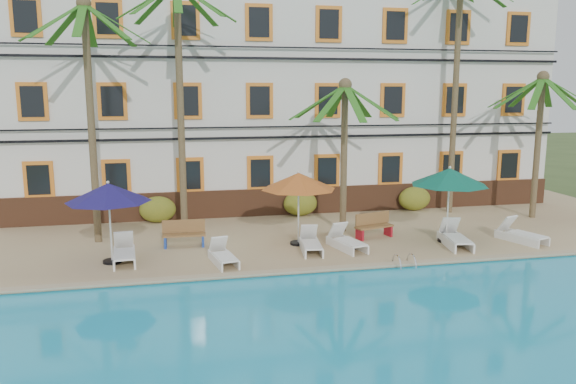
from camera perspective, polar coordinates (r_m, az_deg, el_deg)
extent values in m
plane|color=#384C23|center=(18.56, 5.30, -7.59)|extent=(100.00, 100.00, 0.00)
cube|color=tan|center=(23.17, 1.65, -3.60)|extent=(30.00, 12.00, 0.25)
cube|color=#1A9EC7|center=(12.51, 15.21, -16.64)|extent=(26.00, 12.00, 0.20)
cube|color=tan|center=(17.66, 6.18, -7.60)|extent=(30.00, 0.35, 0.06)
cube|color=silver|center=(27.38, -0.78, 9.39)|extent=(25.00, 6.00, 10.00)
cube|color=brown|center=(24.85, 0.61, -0.92)|extent=(25.00, 0.12, 1.20)
cube|color=orange|center=(24.62, -23.99, 1.15)|extent=(1.15, 0.10, 1.50)
cube|color=black|center=(24.58, -24.01, 1.13)|extent=(0.85, 0.04, 1.20)
cube|color=orange|center=(24.17, -17.02, 1.43)|extent=(1.15, 0.10, 1.50)
cube|color=black|center=(24.12, -17.03, 1.41)|extent=(0.85, 0.04, 1.20)
cube|color=orange|center=(24.08, -9.90, 1.70)|extent=(1.15, 0.10, 1.50)
cube|color=black|center=(24.03, -9.90, 1.68)|extent=(0.85, 0.04, 1.20)
cube|color=orange|center=(24.36, -2.83, 1.94)|extent=(1.15, 0.10, 1.50)
cube|color=black|center=(24.32, -2.81, 1.93)|extent=(0.85, 0.04, 1.20)
cube|color=orange|center=(25.01, 3.97, 2.15)|extent=(1.15, 0.10, 1.50)
cube|color=black|center=(24.96, 4.01, 2.13)|extent=(0.85, 0.04, 1.20)
cube|color=orange|center=(25.98, 10.36, 2.31)|extent=(1.15, 0.10, 1.50)
cube|color=black|center=(25.94, 10.40, 2.30)|extent=(0.85, 0.04, 1.20)
cube|color=orange|center=(27.26, 16.21, 2.44)|extent=(1.15, 0.10, 1.50)
cube|color=black|center=(27.21, 16.26, 2.42)|extent=(0.85, 0.04, 1.20)
cube|color=orange|center=(28.79, 21.49, 2.53)|extent=(1.15, 0.10, 1.50)
cube|color=black|center=(28.75, 21.55, 2.51)|extent=(0.85, 0.04, 1.20)
cube|color=orange|center=(24.37, -24.53, 8.36)|extent=(1.15, 0.10, 1.50)
cube|color=black|center=(24.32, -24.55, 8.35)|extent=(0.85, 0.04, 1.20)
cube|color=orange|center=(23.91, -17.42, 8.79)|extent=(1.15, 0.10, 1.50)
cube|color=black|center=(23.86, -17.43, 8.79)|extent=(0.85, 0.04, 1.20)
cube|color=orange|center=(23.82, -10.13, 9.09)|extent=(1.15, 0.10, 1.50)
cube|color=black|center=(23.77, -10.13, 9.09)|extent=(0.85, 0.04, 1.20)
cube|color=orange|center=(24.11, -2.90, 9.25)|extent=(1.15, 0.10, 1.50)
cube|color=black|center=(24.06, -2.88, 9.25)|extent=(0.85, 0.04, 1.20)
cube|color=orange|center=(24.76, 4.06, 9.27)|extent=(1.15, 0.10, 1.50)
cube|color=black|center=(24.71, 4.10, 9.26)|extent=(0.85, 0.04, 1.20)
cube|color=orange|center=(25.74, 10.58, 9.16)|extent=(1.15, 0.10, 1.50)
cube|color=black|center=(25.70, 10.62, 9.16)|extent=(0.85, 0.04, 1.20)
cube|color=orange|center=(27.03, 16.54, 8.96)|extent=(1.15, 0.10, 1.50)
cube|color=black|center=(26.98, 16.59, 8.95)|extent=(0.85, 0.04, 1.20)
cube|color=orange|center=(28.57, 21.91, 8.70)|extent=(1.15, 0.10, 1.50)
cube|color=black|center=(28.53, 21.96, 8.69)|extent=(0.85, 0.04, 1.20)
cube|color=orange|center=(24.52, -25.10, 15.83)|extent=(1.15, 0.10, 1.50)
cube|color=black|center=(24.47, -25.13, 15.84)|extent=(0.85, 0.04, 1.20)
cube|color=orange|center=(24.06, -17.85, 16.42)|extent=(1.15, 0.10, 1.50)
cube|color=black|center=(24.02, -17.86, 16.43)|extent=(0.85, 0.04, 1.20)
cube|color=orange|center=(23.98, -10.39, 16.76)|extent=(1.15, 0.10, 1.50)
cube|color=black|center=(23.93, -10.38, 16.77)|extent=(0.85, 0.04, 1.20)
cube|color=orange|center=(24.26, -2.97, 16.83)|extent=(1.15, 0.10, 1.50)
cube|color=black|center=(24.21, -2.95, 16.84)|extent=(0.85, 0.04, 1.20)
cube|color=orange|center=(24.91, 4.16, 16.65)|extent=(1.15, 0.10, 1.50)
cube|color=black|center=(24.86, 4.20, 16.66)|extent=(0.85, 0.04, 1.20)
cube|color=orange|center=(25.89, 10.82, 16.25)|extent=(1.15, 0.10, 1.50)
cube|color=black|center=(25.84, 10.87, 16.26)|extent=(0.85, 0.04, 1.20)
cube|color=orange|center=(27.16, 16.90, 15.71)|extent=(1.15, 0.10, 1.50)
cube|color=black|center=(27.12, 16.95, 15.72)|extent=(0.85, 0.04, 1.20)
cube|color=orange|center=(28.70, 22.35, 15.08)|extent=(1.15, 0.10, 1.50)
cube|color=black|center=(28.66, 22.41, 15.09)|extent=(0.85, 0.04, 1.20)
cube|color=black|center=(24.32, 0.70, 5.62)|extent=(25.00, 0.08, 0.10)
cube|color=black|center=(24.29, 0.70, 6.67)|extent=(25.00, 0.08, 0.06)
cube|color=black|center=(24.27, 0.72, 13.40)|extent=(25.00, 0.08, 0.10)
cube|color=black|center=(24.30, 0.72, 14.46)|extent=(25.00, 0.08, 0.06)
cylinder|color=brown|center=(21.01, -19.34, 6.27)|extent=(0.26, 0.26, 8.34)
sphere|color=brown|center=(21.17, -20.05, 17.58)|extent=(0.50, 0.50, 0.50)
cube|color=#246217|center=(22.15, -19.55, 15.58)|extent=(0.28, 2.16, 1.32)
cube|color=#246217|center=(21.95, -21.69, 15.50)|extent=(1.72, 1.72, 1.32)
cube|color=#246217|center=(21.26, -22.90, 15.62)|extent=(2.16, 0.28, 1.32)
cube|color=#246217|center=(20.46, -22.41, 15.89)|extent=(1.72, 1.72, 1.32)
cube|color=#246217|center=(20.04, -20.36, 16.15)|extent=(0.28, 2.16, 1.32)
cube|color=#246217|center=(20.26, -18.03, 16.21)|extent=(1.72, 1.72, 1.32)
cube|color=#246217|center=(20.98, -16.92, 16.05)|extent=(2.16, 0.28, 1.32)
cube|color=#246217|center=(21.76, -17.61, 15.79)|extent=(1.72, 1.72, 1.32)
cylinder|color=brown|center=(21.55, -10.85, 7.92)|extent=(0.26, 0.26, 9.22)
cube|color=#246217|center=(22.82, -11.26, 18.02)|extent=(0.28, 2.16, 1.32)
cube|color=#246217|center=(22.51, -13.28, 18.05)|extent=(1.72, 1.72, 1.32)
cube|color=#246217|center=(21.77, -14.19, 18.29)|extent=(2.16, 0.28, 1.32)
cube|color=#246217|center=(21.81, -8.26, 18.47)|extent=(2.16, 0.28, 1.32)
cube|color=#246217|center=(22.54, -9.23, 18.18)|extent=(1.72, 1.72, 1.32)
cylinder|color=brown|center=(21.66, 5.70, 3.31)|extent=(0.26, 0.26, 5.64)
sphere|color=brown|center=(21.51, 5.83, 10.80)|extent=(0.50, 0.50, 0.50)
cube|color=#246217|center=(22.53, 4.97, 9.15)|extent=(0.28, 2.16, 1.32)
cube|color=#246217|center=(22.02, 3.30, 9.14)|extent=(1.72, 1.72, 1.32)
cube|color=#246217|center=(21.21, 3.01, 9.10)|extent=(2.16, 0.28, 1.32)
cube|color=#246217|center=(20.56, 4.41, 9.04)|extent=(1.72, 1.72, 1.32)
cube|color=#246217|center=(20.49, 6.72, 9.00)|extent=(0.28, 2.16, 1.32)
cube|color=#246217|center=(21.04, 8.42, 8.99)|extent=(1.72, 1.72, 1.32)
cube|color=#246217|center=(21.86, 8.51, 9.04)|extent=(2.16, 0.28, 1.32)
cube|color=#246217|center=(22.47, 7.07, 9.10)|extent=(1.72, 1.72, 1.32)
cylinder|color=brown|center=(25.91, 16.60, 9.21)|extent=(0.26, 0.26, 10.26)
cylinder|color=brown|center=(26.17, 24.01, 4.06)|extent=(0.26, 0.26, 5.99)
sphere|color=brown|center=(26.06, 24.49, 10.61)|extent=(0.50, 0.50, 0.50)
cube|color=#246217|center=(26.93, 23.04, 9.30)|extent=(0.28, 2.16, 1.32)
cube|color=#246217|center=(26.24, 22.05, 9.36)|extent=(1.72, 1.72, 1.32)
cube|color=#246217|center=(25.44, 22.41, 9.33)|extent=(2.16, 0.28, 1.32)
cube|color=#246217|center=(24.99, 24.00, 9.21)|extent=(1.72, 1.72, 1.32)
cube|color=#246217|center=(25.19, 25.83, 9.08)|extent=(0.28, 2.16, 1.32)
cube|color=#246217|center=(25.90, 26.75, 9.01)|extent=(1.72, 1.72, 1.32)
cube|color=#246217|center=(26.69, 26.27, 9.06)|extent=(2.16, 0.28, 1.32)
cube|color=#246217|center=(27.11, 24.75, 9.18)|extent=(1.72, 1.72, 1.32)
ellipsoid|color=#235117|center=(23.97, -13.11, -1.74)|extent=(1.50, 0.90, 1.10)
ellipsoid|color=#235117|center=(24.58, 1.26, -1.17)|extent=(1.50, 0.90, 1.10)
ellipsoid|color=#235117|center=(26.31, 12.72, -0.66)|extent=(1.50, 0.90, 1.10)
cylinder|color=black|center=(18.95, -17.41, -6.73)|extent=(0.60, 0.60, 0.09)
cylinder|color=silver|center=(18.64, -17.61, -3.10)|extent=(0.06, 0.06, 2.55)
cone|color=#1B1457|center=(18.44, -17.78, -0.04)|extent=(2.66, 2.66, 0.59)
sphere|color=silver|center=(18.39, -17.84, 0.94)|extent=(0.10, 0.10, 0.10)
cylinder|color=black|center=(20.17, 1.06, -5.22)|extent=(0.60, 0.60, 0.09)
cylinder|color=silver|center=(19.88, 1.07, -1.77)|extent=(0.06, 0.06, 2.57)
cone|color=#B5581F|center=(19.69, 1.08, 1.12)|extent=(2.67, 2.67, 0.59)
sphere|color=silver|center=(19.64, 1.08, 2.05)|extent=(0.10, 0.10, 0.10)
cylinder|color=black|center=(21.34, 15.77, -4.74)|extent=(0.62, 0.62, 0.09)
cylinder|color=silver|center=(21.05, 15.94, -1.34)|extent=(0.06, 0.06, 2.67)
cone|color=#095744|center=(20.87, 16.09, 1.50)|extent=(2.78, 2.78, 0.61)
sphere|color=silver|center=(20.82, 16.13, 2.41)|extent=(0.10, 0.10, 0.10)
cube|color=white|center=(18.59, -16.31, -6.09)|extent=(0.71, 1.37, 0.06)
cube|color=white|center=(19.42, -16.35, -4.67)|extent=(0.65, 0.53, 0.66)
cube|color=white|center=(18.89, -17.22, -6.42)|extent=(0.20, 1.89, 0.31)
cube|color=white|center=(18.89, -15.35, -6.33)|extent=(0.20, 1.89, 0.31)
cube|color=white|center=(17.82, -6.39, -6.56)|extent=(0.75, 1.26, 0.05)
cube|color=white|center=(18.52, -7.10, -5.25)|extent=(0.62, 0.53, 0.59)
cube|color=white|center=(18.00, -7.42, -6.92)|extent=(0.35, 1.67, 0.27)
cube|color=white|center=(18.14, -5.74, -6.75)|extent=(0.35, 1.67, 0.27)
cube|color=white|center=(19.02, 2.44, -5.36)|extent=(0.72, 1.31, 0.06)
cube|color=white|center=(19.80, 2.10, -4.06)|extent=(0.63, 0.53, 0.63)
cube|color=white|center=(19.26, 1.48, -5.66)|extent=(0.26, 1.78, 0.29)
cube|color=white|center=(19.34, 3.19, -5.61)|extent=(0.26, 1.78, 0.29)
cube|color=white|center=(19.42, 6.38, -5.07)|extent=(0.88, 1.38, 0.06)
cube|color=white|center=(20.09, 5.05, -3.86)|extent=(0.68, 0.60, 0.64)
cube|color=white|center=(19.51, 5.25, -5.48)|extent=(0.49, 1.78, 0.29)
cube|color=white|center=(19.81, 6.72, -5.26)|extent=(0.49, 1.78, 0.29)
cube|color=white|center=(20.48, 16.88, -4.57)|extent=(0.85, 1.47, 0.06)
cube|color=white|center=(21.30, 16.06, -3.28)|extent=(0.71, 0.61, 0.69)
cube|color=white|center=(20.67, 15.77, -4.90)|extent=(0.38, 1.96, 0.32)
cube|color=white|center=(20.88, 17.44, -4.83)|extent=(0.38, 1.96, 0.32)
cube|color=white|center=(21.98, 23.18, -4.01)|extent=(1.01, 1.43, 0.06)
cube|color=white|center=(22.44, 21.35, -2.99)|extent=(0.73, 0.66, 0.65)
cube|color=white|center=(21.92, 22.16, -4.44)|extent=(0.68, 1.77, 0.30)
cube|color=white|center=(22.40, 23.08, -4.20)|extent=(0.68, 1.77, 0.30)
cube|color=olive|center=(20.10, -10.51, -4.30)|extent=(1.52, 0.52, 0.06)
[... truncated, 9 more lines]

